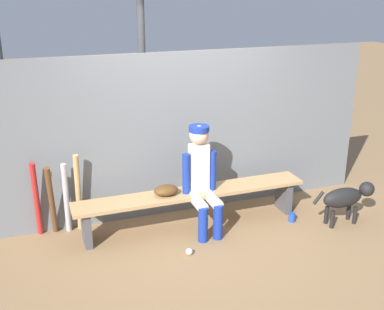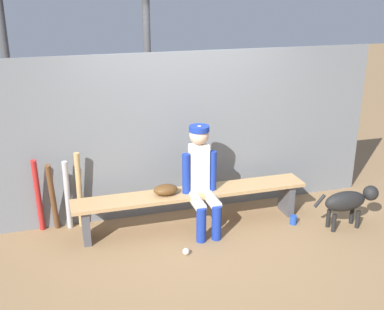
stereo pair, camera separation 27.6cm
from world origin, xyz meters
name	(u,v)px [view 2 (the right image)]	position (x,y,z in m)	size (l,w,h in m)	color
ground_plane	(192,226)	(0.00, 0.00, 0.00)	(30.00, 30.00, 0.00)	olive
chainlink_fence	(181,135)	(0.00, 0.46, 1.00)	(5.00, 0.03, 2.00)	slate
dugout_bench	(192,198)	(0.00, 0.00, 0.36)	(2.77, 0.36, 0.45)	tan
player_seated	(202,177)	(0.08, -0.10, 0.67)	(0.41, 0.55, 1.24)	silver
baseball_glove	(166,190)	(-0.31, 0.00, 0.51)	(0.28, 0.20, 0.12)	#593819
bat_wood_tan	(79,190)	(-1.26, 0.35, 0.48)	(0.06, 0.06, 0.95)	tan
bat_aluminum_silver	(67,195)	(-1.40, 0.34, 0.43)	(0.06, 0.06, 0.86)	#B7B7BC
bat_wood_dark	(53,198)	(-1.56, 0.31, 0.44)	(0.06, 0.06, 0.89)	brown
bat_aluminum_red	(38,196)	(-1.72, 0.36, 0.46)	(0.06, 0.06, 0.92)	#B22323
baseball	(186,251)	(-0.25, -0.60, 0.04)	(0.07, 0.07, 0.07)	white
cup_on_ground	(293,220)	(1.18, -0.31, 0.06)	(0.08, 0.08, 0.11)	#1E47AD
cup_on_bench	(196,185)	(0.06, 0.04, 0.50)	(0.08, 0.08, 0.11)	#1E47AD
dog	(349,201)	(1.76, -0.55, 0.34)	(0.84, 0.20, 0.49)	black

